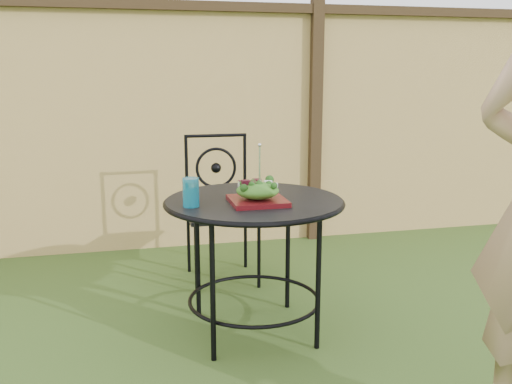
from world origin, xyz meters
TOP-DOWN VIEW (x-y plane):
  - fence at (-0.00, 2.19)m, footprint 8.00×0.12m
  - patio_table at (0.43, 0.57)m, footprint 0.92×0.92m
  - patio_chair at (0.40, 1.43)m, footprint 0.46×0.46m
  - salad_plate at (0.42, 0.48)m, footprint 0.27×0.27m
  - salad at (0.42, 0.48)m, footprint 0.21×0.21m
  - fork at (0.43, 0.48)m, footprint 0.01×0.01m
  - drinking_glass at (0.09, 0.48)m, footprint 0.08×0.08m

SIDE VIEW (x-z plane):
  - patio_chair at x=0.40m, z-range 0.03..0.98m
  - patio_table at x=0.43m, z-range 0.22..0.95m
  - salad_plate at x=0.42m, z-range 0.72..0.75m
  - salad at x=0.42m, z-range 0.75..0.83m
  - drinking_glass at x=0.09m, z-range 0.72..0.86m
  - fork at x=0.43m, z-range 0.83..1.01m
  - fence at x=0.00m, z-range 0.00..1.90m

